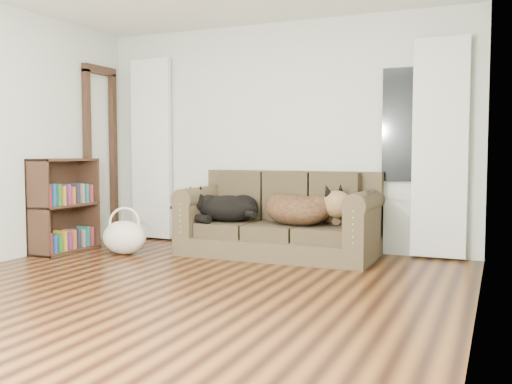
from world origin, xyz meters
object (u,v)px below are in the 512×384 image
at_px(dog_black_lab, 224,209).
at_px(tote_bag, 125,240).
at_px(sofa, 278,214).
at_px(dog_shepherd, 302,212).
at_px(bookshelf, 65,207).

xyz_separation_m(dog_black_lab, tote_bag, (-0.96, -0.51, -0.32)).
height_order(sofa, dog_shepherd, sofa).
relative_size(dog_black_lab, bookshelf, 0.68).
bearing_deg(dog_shepherd, bookshelf, 36.62).
distance_m(sofa, tote_bag, 1.70).
bearing_deg(sofa, dog_black_lab, -172.56).
bearing_deg(bookshelf, tote_bag, 14.22).
relative_size(sofa, bookshelf, 1.99).
distance_m(tote_bag, bookshelf, 0.80).
xyz_separation_m(sofa, dog_shepherd, (0.28, -0.05, 0.04)).
bearing_deg(tote_bag, dog_shepherd, 16.46).
distance_m(dog_shepherd, bookshelf, 2.65).
xyz_separation_m(sofa, dog_black_lab, (-0.61, -0.08, 0.03)).
distance_m(dog_shepherd, tote_bag, 1.95).
xyz_separation_m(sofa, tote_bag, (-1.57, -0.59, -0.29)).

